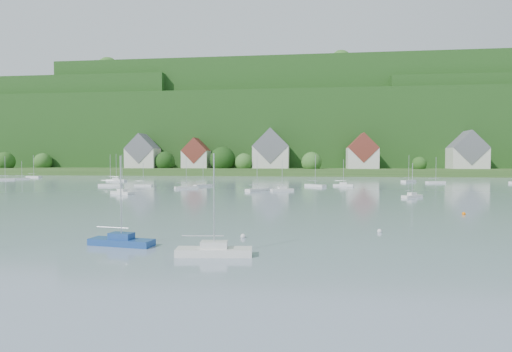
{
  "coord_description": "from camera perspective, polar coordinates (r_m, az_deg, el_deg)",
  "views": [
    {
      "loc": [
        20.28,
        0.68,
        7.0
      ],
      "look_at": [
        11.48,
        75.0,
        4.0
      ],
      "focal_mm": 29.16,
      "sensor_mm": 36.0,
      "label": 1
    }
  ],
  "objects": [
    {
      "name": "village_building_0",
      "position": [
        200.97,
        -15.27,
        2.93
      ],
      "size": [
        14.0,
        10.4,
        16.0
      ],
      "color": "beige",
      "rests_on": "far_shore_strip"
    },
    {
      "name": "far_shore_strip",
      "position": [
        200.42,
        0.94,
        0.72
      ],
      "size": [
        600.0,
        60.0,
        3.0
      ],
      "primitive_type": "cube",
      "color": "#2C4D1D",
      "rests_on": "ground"
    },
    {
      "name": "near_sailboat_1",
      "position": [
        35.88,
        -17.98,
        -8.4
      ],
      "size": [
        5.58,
        2.32,
        7.3
      ],
      "rotation": [
        0.0,
        0.0,
        -0.15
      ],
      "color": "navy",
      "rests_on": "ground"
    },
    {
      "name": "village_building_4",
      "position": [
        201.77,
        27.0,
        2.78
      ],
      "size": [
        15.0,
        10.4,
        16.5
      ],
      "color": "beige",
      "rests_on": "far_shore_strip"
    },
    {
      "name": "forested_ridge",
      "position": [
        269.09,
        2.51,
        5.68
      ],
      "size": [
        620.0,
        181.22,
        69.89
      ],
      "color": "#163F14",
      "rests_on": "ground"
    },
    {
      "name": "mooring_buoy_2",
      "position": [
        58.98,
        26.61,
        -4.77
      ],
      "size": [
        0.45,
        0.45,
        0.45
      ],
      "primitive_type": "sphere",
      "color": "#F56C00",
      "rests_on": "ground"
    },
    {
      "name": "far_sailboat_cluster",
      "position": [
        115.17,
        1.0,
        -1.0
      ],
      "size": [
        197.06,
        72.54,
        8.71
      ],
      "color": "silver",
      "rests_on": "ground"
    },
    {
      "name": "village_building_1",
      "position": [
        194.92,
        -8.21,
        2.79
      ],
      "size": [
        12.0,
        9.36,
        14.0
      ],
      "color": "beige",
      "rests_on": "far_shore_strip"
    },
    {
      "name": "village_building_3",
      "position": [
        186.98,
        14.37,
        2.97
      ],
      "size": [
        13.0,
        10.4,
        15.5
      ],
      "color": "beige",
      "rests_on": "far_shore_strip"
    },
    {
      "name": "near_sailboat_3",
      "position": [
        30.83,
        -5.77,
        -10.05
      ],
      "size": [
        5.65,
        2.13,
        7.44
      ],
      "rotation": [
        0.0,
        0.0,
        0.11
      ],
      "color": "silver",
      "rests_on": "ground"
    },
    {
      "name": "village_building_2",
      "position": [
        187.97,
        2.09,
        3.29
      ],
      "size": [
        16.0,
        11.44,
        18.0
      ],
      "color": "beige",
      "rests_on": "far_shore_strip"
    },
    {
      "name": "mooring_buoy_1",
      "position": [
        37.48,
        -1.79,
        -8.47
      ],
      "size": [
        0.47,
        0.47,
        0.47
      ],
      "primitive_type": "sphere",
      "color": "silver",
      "rests_on": "ground"
    },
    {
      "name": "mooring_buoy_4",
      "position": [
        41.84,
        16.58,
        -7.43
      ],
      "size": [
        0.44,
        0.44,
        0.44
      ],
      "primitive_type": "sphere",
      "color": "silver",
      "rests_on": "ground"
    }
  ]
}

